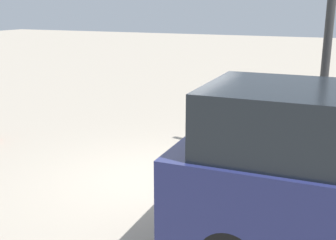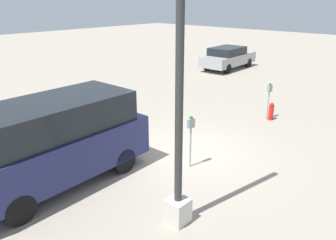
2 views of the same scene
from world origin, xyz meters
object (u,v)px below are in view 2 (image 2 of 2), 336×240
Objects in this scene: parking_meter_near at (191,130)px; parked_van at (56,140)px; car_distant at (228,57)px; fire_hydrant at (271,111)px; parking_meter_far at (269,93)px; lamp_post at (179,123)px.

parked_van is at bearing -24.10° from parking_meter_near.
car_distant is (-12.49, -6.77, -0.35)m from parking_meter_near.
fire_hydrant is (7.36, 6.72, -0.43)m from car_distant.
parking_meter_near is 5.13m from parking_meter_far.
lamp_post is 9.56× the size of fire_hydrant.
parked_van is at bearing -164.51° from car_distant.
fire_hydrant is (-8.04, 1.96, -0.84)m from parked_van.
parking_meter_far is 0.32× the size of car_distant.
car_distant is at bearing -150.90° from lamp_post.
car_distant is at bearing -164.22° from parked_van.
lamp_post is 1.49× the size of car_distant.
lamp_post is 3.62m from parked_van.
parked_van reaches higher than parking_meter_far.
parking_meter_far is 0.74m from fire_hydrant.
parking_meter_far is at bearing -85.60° from fire_hydrant.
parked_van is 1.06× the size of car_distant.
parking_meter_far is at bearing 165.98° from parked_van.
parking_meter_far is 9.87m from car_distant.
parking_meter_near is 2.73m from lamp_post.
car_distant reaches higher than fire_hydrant.
lamp_post is (7.22, 1.56, 1.20)m from parking_meter_far.
fire_hydrant is (-7.23, -1.40, -1.92)m from lamp_post.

